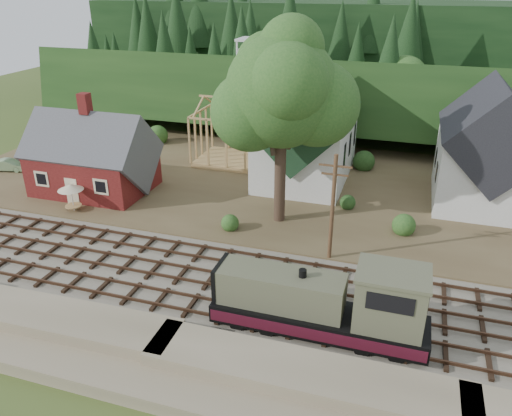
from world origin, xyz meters
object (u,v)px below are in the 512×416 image
(locomotive, at_px, (327,305))
(patio_set, at_px, (71,188))
(car_blue, at_px, (138,184))
(car_green, at_px, (9,165))

(locomotive, distance_m, patio_set, 25.23)
(locomotive, relative_size, car_blue, 3.78)
(car_green, xyz_separation_m, patio_set, (12.23, -6.20, 1.43))
(patio_set, bearing_deg, car_green, 153.13)
(car_blue, height_order, car_green, car_green)
(locomotive, xyz_separation_m, car_green, (-35.65, 15.59, -1.20))
(locomotive, bearing_deg, patio_set, 158.15)
(car_blue, bearing_deg, patio_set, -128.96)
(car_blue, xyz_separation_m, patio_set, (-2.94, -5.76, 1.49))
(car_green, bearing_deg, patio_set, -129.69)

